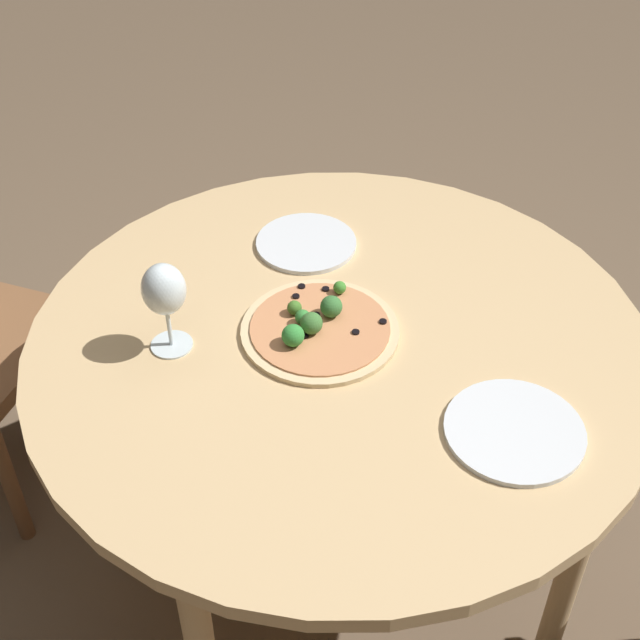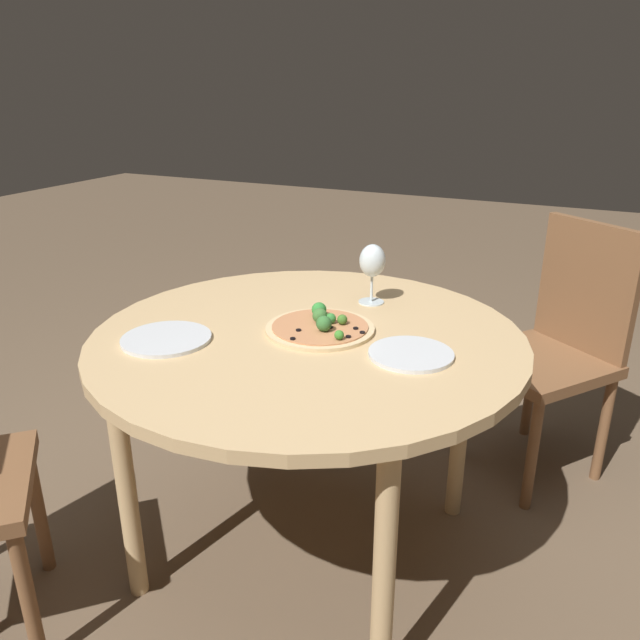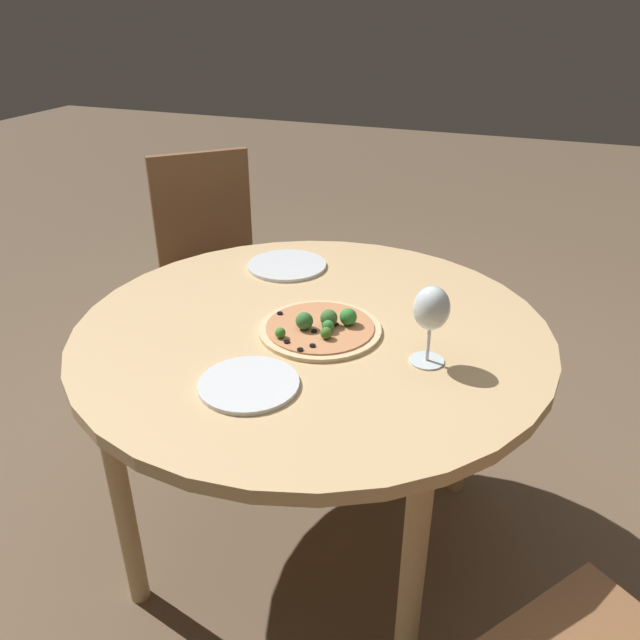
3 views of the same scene
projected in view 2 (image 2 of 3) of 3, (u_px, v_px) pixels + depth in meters
The scene contains 7 objects.
ground_plane at pixel (309, 547), 1.90m from camera, with size 12.00×12.00×0.00m, color brown.
dining_table at pixel (308, 356), 1.67m from camera, with size 1.14×1.14×0.71m.
chair_2 at pixel (555, 343), 2.15m from camera, with size 0.56×0.56×0.89m.
pizza at pixel (321, 326), 1.66m from camera, with size 0.29×0.29×0.06m.
wine_glass at pixel (372, 262), 1.82m from camera, with size 0.08×0.08×0.18m.
plate_near at pixel (166, 339), 1.59m from camera, with size 0.23×0.23×0.01m.
plate_far at pixel (411, 354), 1.51m from camera, with size 0.21×0.21×0.01m.
Camera 2 is at (0.67, -1.36, 1.33)m, focal length 35.00 mm.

